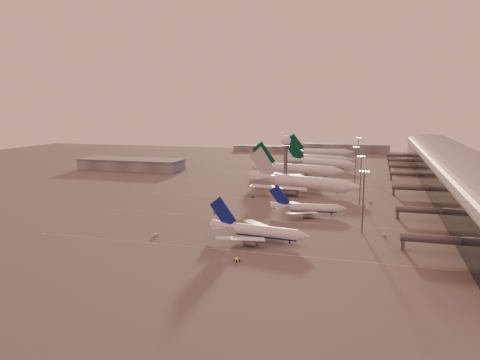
# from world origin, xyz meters

# --- Properties ---
(ground) EXTENTS (700.00, 700.00, 0.00)m
(ground) POSITION_xyz_m (0.00, 0.00, 0.00)
(ground) COLOR #4C4A4A
(ground) RESTS_ON ground
(taxiway_markings) EXTENTS (180.00, 185.25, 0.02)m
(taxiway_markings) POSITION_xyz_m (30.00, 56.00, 0.01)
(taxiway_markings) COLOR #DCCB4D
(taxiway_markings) RESTS_ON ground
(terminal) EXTENTS (57.00, 362.00, 23.04)m
(terminal) POSITION_xyz_m (107.88, 110.09, 10.52)
(terminal) COLOR black
(terminal) RESTS_ON ground
(hangar) EXTENTS (82.00, 27.00, 8.50)m
(hangar) POSITION_xyz_m (-120.00, 140.00, 4.32)
(hangar) COLOR slate
(hangar) RESTS_ON ground
(radar_tower) EXTENTS (6.40, 6.40, 31.10)m
(radar_tower) POSITION_xyz_m (5.00, 120.00, 20.95)
(radar_tower) COLOR #585A60
(radar_tower) RESTS_ON ground
(mast_a) EXTENTS (3.60, 0.56, 25.00)m
(mast_a) POSITION_xyz_m (58.00, 0.00, 13.74)
(mast_a) COLOR #585A60
(mast_a) RESTS_ON ground
(mast_b) EXTENTS (3.60, 0.56, 25.00)m
(mast_b) POSITION_xyz_m (55.00, 55.00, 13.74)
(mast_b) COLOR #585A60
(mast_b) RESTS_ON ground
(mast_c) EXTENTS (3.60, 0.56, 25.00)m
(mast_c) POSITION_xyz_m (50.00, 110.00, 13.74)
(mast_c) COLOR #585A60
(mast_c) RESTS_ON ground
(mast_d) EXTENTS (3.60, 0.56, 25.00)m
(mast_d) POSITION_xyz_m (48.00, 200.00, 13.74)
(mast_d) COLOR #585A60
(mast_d) RESTS_ON ground
(distant_horizon) EXTENTS (165.00, 37.50, 9.00)m
(distant_horizon) POSITION_xyz_m (2.62, 325.14, 3.89)
(distant_horizon) COLOR slate
(distant_horizon) RESTS_ON ground
(narrowbody_near) EXTENTS (38.79, 30.78, 15.19)m
(narrowbody_near) POSITION_xyz_m (22.65, -21.72, 3.08)
(narrowbody_near) COLOR white
(narrowbody_near) RESTS_ON ground
(narrowbody_mid) EXTENTS (34.42, 27.29, 13.49)m
(narrowbody_mid) POSITION_xyz_m (33.69, 24.74, 2.73)
(narrowbody_mid) COLOR white
(narrowbody_mid) RESTS_ON ground
(widebody_white) EXTENTS (67.78, 53.48, 24.66)m
(widebody_white) POSITION_xyz_m (22.81, 79.84, 4.28)
(widebody_white) COLOR white
(widebody_white) RESTS_ON ground
(greentail_a) EXTENTS (65.90, 52.83, 24.06)m
(greentail_a) POSITION_xyz_m (10.21, 135.65, 4.25)
(greentail_a) COLOR white
(greentail_a) RESTS_ON ground
(greentail_b) EXTENTS (57.68, 45.92, 21.55)m
(greentail_b) POSITION_xyz_m (20.80, 183.31, 3.81)
(greentail_b) COLOR white
(greentail_b) RESTS_ON ground
(greentail_c) EXTENTS (54.91, 44.20, 19.94)m
(greentail_c) POSITION_xyz_m (14.73, 216.62, 3.52)
(greentail_c) COLOR white
(greentail_c) RESTS_ON ground
(greentail_d) EXTENTS (62.87, 50.17, 23.24)m
(greentail_d) POSITION_xyz_m (11.12, 263.91, 4.11)
(greentail_d) COLOR white
(greentail_d) RESTS_ON ground
(gsv_truck_a) EXTENTS (5.82, 5.77, 2.44)m
(gsv_truck_a) POSITION_xyz_m (-15.73, -26.63, 1.24)
(gsv_truck_a) COLOR silver
(gsv_truck_a) RESTS_ON ground
(gsv_tug_near) EXTENTS (3.56, 3.91, 0.96)m
(gsv_tug_near) POSITION_xyz_m (21.52, -45.63, 0.49)
(gsv_tug_near) COLOR yellow
(gsv_tug_near) RESTS_ON ground
(gsv_catering_a) EXTENTS (5.63, 3.84, 4.24)m
(gsv_catering_a) POSITION_xyz_m (66.26, -2.44, 2.12)
(gsv_catering_a) COLOR silver
(gsv_catering_a) RESTS_ON ground
(gsv_tug_mid) EXTENTS (3.32, 3.56, 0.88)m
(gsv_tug_mid) POSITION_xyz_m (-7.63, 16.95, 0.45)
(gsv_tug_mid) COLOR yellow
(gsv_tug_mid) RESTS_ON ground
(gsv_truck_b) EXTENTS (5.68, 3.54, 2.16)m
(gsv_truck_b) POSITION_xyz_m (57.50, 49.58, 1.10)
(gsv_truck_b) COLOR silver
(gsv_truck_b) RESTS_ON ground
(gsv_truck_c) EXTENTS (5.27, 5.92, 2.37)m
(gsv_truck_c) POSITION_xyz_m (-0.49, 57.29, 1.21)
(gsv_truck_c) COLOR #525557
(gsv_truck_c) RESTS_ON ground
(gsv_catering_b) EXTENTS (5.02, 3.40, 3.78)m
(gsv_catering_b) POSITION_xyz_m (60.24, 60.11, 1.89)
(gsv_catering_b) COLOR silver
(gsv_catering_b) RESTS_ON ground
(gsv_truck_d) EXTENTS (3.26, 5.43, 2.07)m
(gsv_truck_d) POSITION_xyz_m (-10.63, 127.98, 1.05)
(gsv_truck_d) COLOR silver
(gsv_truck_d) RESTS_ON ground
(gsv_tug_hangar) EXTENTS (3.42, 2.21, 0.94)m
(gsv_tug_hangar) POSITION_xyz_m (54.58, 153.01, 0.48)
(gsv_tug_hangar) COLOR yellow
(gsv_tug_hangar) RESTS_ON ground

